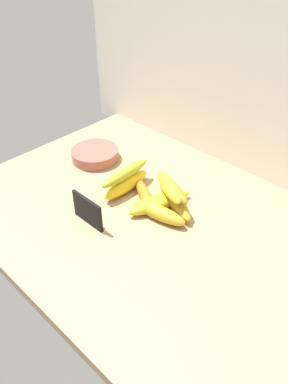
# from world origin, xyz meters

# --- Properties ---
(counter_top) EXTENTS (1.10, 0.76, 0.03)m
(counter_top) POSITION_xyz_m (0.00, 0.00, 0.01)
(counter_top) COLOR tan
(counter_top) RESTS_ON ground
(back_wall) EXTENTS (1.30, 0.02, 0.70)m
(back_wall) POSITION_xyz_m (0.00, 0.39, 0.35)
(back_wall) COLOR silver
(back_wall) RESTS_ON ground
(chalkboard_sign) EXTENTS (0.11, 0.02, 0.08)m
(chalkboard_sign) POSITION_xyz_m (-0.11, -0.13, 0.07)
(chalkboard_sign) COLOR black
(chalkboard_sign) RESTS_ON counter_top
(fruit_bowl) EXTENTS (0.16, 0.16, 0.04)m
(fruit_bowl) POSITION_xyz_m (-0.35, 0.09, 0.05)
(fruit_bowl) COLOR #995447
(fruit_bowl) RESTS_ON counter_top
(banana_0) EXTENTS (0.19, 0.12, 0.04)m
(banana_0) POSITION_xyz_m (0.01, 0.09, 0.05)
(banana_0) COLOR gold
(banana_0) RESTS_ON counter_top
(banana_1) EXTENTS (0.09, 0.16, 0.04)m
(banana_1) POSITION_xyz_m (-0.02, 0.03, 0.05)
(banana_1) COLOR yellow
(banana_1) RESTS_ON counter_top
(banana_2) EXTENTS (0.10, 0.17, 0.03)m
(banana_2) POSITION_xyz_m (-0.02, 0.07, 0.05)
(banana_2) COLOR yellow
(banana_2) RESTS_ON counter_top
(banana_3) EXTENTS (0.05, 0.18, 0.04)m
(banana_3) POSITION_xyz_m (-0.14, 0.04, 0.05)
(banana_3) COLOR yellow
(banana_3) RESTS_ON counter_top
(banana_4) EXTENTS (0.16, 0.07, 0.04)m
(banana_4) POSITION_xyz_m (0.02, 0.01, 0.05)
(banana_4) COLOR gold
(banana_4) RESTS_ON counter_top
(banana_5) EXTENTS (0.18, 0.13, 0.03)m
(banana_5) POSITION_xyz_m (-0.06, 0.04, 0.05)
(banana_5) COLOR #A86F1C
(banana_5) RESTS_ON counter_top
(banana_6) EXTENTS (0.16, 0.09, 0.04)m
(banana_6) POSITION_xyz_m (-0.00, 0.08, 0.09)
(banana_6) COLOR olive
(banana_6) RESTS_ON banana_0
(banana_7) EXTENTS (0.04, 0.19, 0.03)m
(banana_7) POSITION_xyz_m (-0.15, 0.04, 0.09)
(banana_7) COLOR gold
(banana_7) RESTS_ON banana_3
(banana_8) EXTENTS (0.15, 0.11, 0.04)m
(banana_8) POSITION_xyz_m (-0.01, 0.08, 0.09)
(banana_8) COLOR yellow
(banana_8) RESTS_ON banana_0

